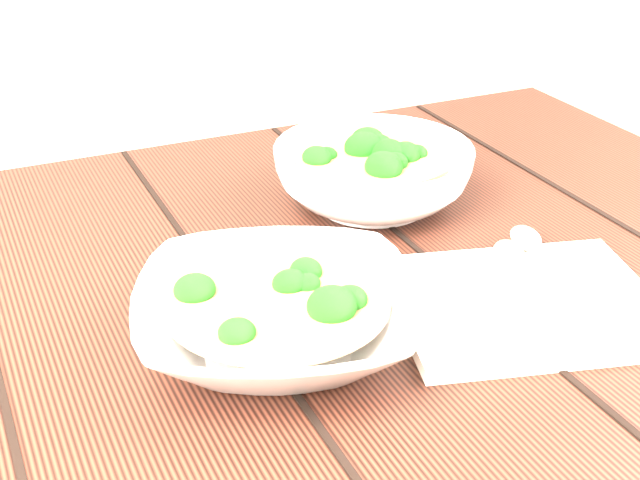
# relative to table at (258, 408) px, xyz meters

# --- Properties ---
(table) EXTENTS (1.20, 0.80, 0.75)m
(table) POSITION_rel_table_xyz_m (0.00, 0.00, 0.00)
(table) COLOR #36180F
(table) RESTS_ON ground
(soup_bowl_front) EXTENTS (0.29, 0.29, 0.07)m
(soup_bowl_front) POSITION_rel_table_xyz_m (-0.01, -0.08, 0.15)
(soup_bowl_front) COLOR silver
(soup_bowl_front) RESTS_ON table
(soup_bowl_back) EXTENTS (0.22, 0.22, 0.08)m
(soup_bowl_back) POSITION_rel_table_xyz_m (0.19, 0.13, 0.16)
(soup_bowl_back) COLOR silver
(soup_bowl_back) RESTS_ON table
(trivet) EXTENTS (0.13, 0.13, 0.03)m
(trivet) POSITION_rel_table_xyz_m (0.02, 0.03, 0.13)
(trivet) COLOR black
(trivet) RESTS_ON table
(napkin) EXTENTS (0.27, 0.24, 0.01)m
(napkin) POSITION_rel_table_xyz_m (0.21, -0.11, 0.13)
(napkin) COLOR beige
(napkin) RESTS_ON table
(spoon_left) EXTENTS (0.12, 0.17, 0.01)m
(spoon_left) POSITION_rel_table_xyz_m (0.22, -0.08, 0.14)
(spoon_left) COLOR #BAB6A4
(spoon_left) RESTS_ON napkin
(spoon_right) EXTENTS (0.10, 0.17, 0.01)m
(spoon_right) POSITION_rel_table_xyz_m (0.26, -0.06, 0.14)
(spoon_right) COLOR #BAB6A4
(spoon_right) RESTS_ON napkin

